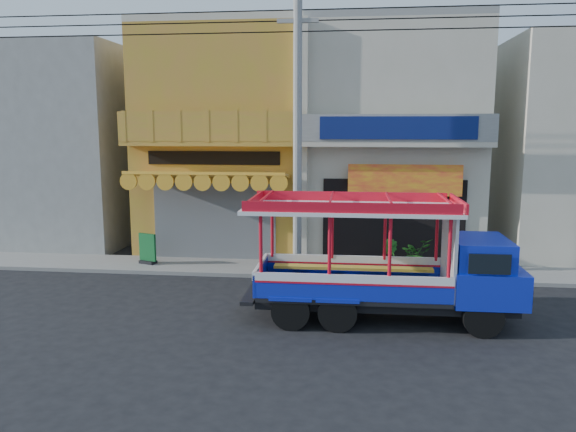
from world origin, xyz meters
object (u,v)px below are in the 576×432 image
object	(u,v)px
utility_pole	(303,111)
potted_plant_b	(391,256)
potted_plant_c	(481,254)
songthaew_truck	(403,263)
potted_plant_a	(416,255)
green_sign	(148,251)

from	to	relation	value
utility_pole	potted_plant_b	bearing A→B (deg)	9.08
potted_plant_b	potted_plant_c	world-z (taller)	potted_plant_c
songthaew_truck	potted_plant_b	xyz separation A→B (m)	(0.00, 4.14, -0.81)
potted_plant_a	potted_plant_c	distance (m)	2.10
potted_plant_b	potted_plant_a	bearing A→B (deg)	-124.44
potted_plant_b	utility_pole	bearing A→B (deg)	44.91
potted_plant_a	potted_plant_b	size ratio (longest dim) A/B	1.02
songthaew_truck	potted_plant_a	distance (m)	4.56
songthaew_truck	utility_pole	bearing A→B (deg)	126.24
green_sign	potted_plant_c	xyz separation A→B (m)	(10.73, 0.44, 0.09)
green_sign	potted_plant_c	size ratio (longest dim) A/B	0.97
utility_pole	potted_plant_b	distance (m)	5.20
songthaew_truck	potted_plant_a	world-z (taller)	songthaew_truck
green_sign	potted_plant_b	size ratio (longest dim) A/B	0.99
utility_pole	potted_plant_b	size ratio (longest dim) A/B	27.66
utility_pole	potted_plant_c	xyz separation A→B (m)	(5.57, 1.08, -4.40)
green_sign	potted_plant_c	world-z (taller)	potted_plant_c
songthaew_truck	potted_plant_c	xyz separation A→B (m)	(2.85, 4.78, -0.80)
songthaew_truck	green_sign	xyz separation A→B (m)	(-7.88, 4.35, -0.89)
utility_pole	songthaew_truck	bearing A→B (deg)	-53.76
songthaew_truck	potted_plant_a	xyz separation A→B (m)	(0.78, 4.42, -0.80)
songthaew_truck	green_sign	world-z (taller)	songthaew_truck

